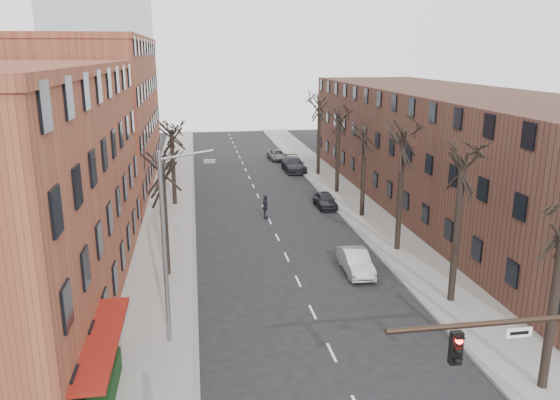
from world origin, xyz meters
name	(u,v)px	position (x,y,z in m)	size (l,w,h in m)	color
sidewalk_left	(171,202)	(-8.00, 35.00, 0.07)	(4.00, 90.00, 0.15)	gray
sidewalk_right	(344,195)	(8.00, 35.00, 0.07)	(4.00, 90.00, 0.15)	gray
building_left_far	(89,115)	(-16.00, 44.00, 7.00)	(12.00, 28.00, 14.00)	brown
building_right	(452,150)	(16.00, 30.00, 5.00)	(12.00, 50.00, 10.00)	#4A2D22
awning_left	(108,400)	(-9.40, 6.00, 0.00)	(1.20, 7.00, 0.15)	maroon
tree_right_a	(541,389)	(7.60, 4.00, 0.00)	(5.20, 5.20, 10.00)	black
tree_right_b	(450,302)	(7.60, 12.00, 0.00)	(5.20, 5.20, 10.80)	black
tree_right_c	(397,251)	(7.60, 20.00, 0.00)	(5.20, 5.20, 11.60)	black
tree_right_d	(362,217)	(7.60, 28.00, 0.00)	(5.20, 5.20, 10.00)	black
tree_right_e	(337,193)	(7.60, 36.00, 0.00)	(5.20, 5.20, 10.80)	black
tree_right_f	(318,175)	(7.60, 44.00, 0.00)	(5.20, 5.20, 11.60)	black
tree_left_a	(168,276)	(-7.60, 18.00, 0.00)	(5.20, 5.20, 9.50)	black
tree_left_b	(175,205)	(-7.60, 34.00, 0.00)	(5.20, 5.20, 9.50)	black
streetlight	(168,241)	(-7.03, 10.00, 5.01)	(2.45, 0.22, 9.03)	slate
silver_sedan	(356,262)	(3.72, 16.79, 0.69)	(1.46, 4.19, 1.38)	#A8ABAF
parked_car_near	(325,200)	(5.30, 31.27, 0.66)	(1.56, 3.88, 1.32)	black
parked_car_mid	(294,164)	(5.30, 46.36, 0.79)	(2.21, 5.43, 1.58)	black
parked_car_far	(277,155)	(4.52, 53.49, 0.60)	(2.00, 4.35, 1.21)	#5C5E64
pedestrian_crossing	(265,207)	(-0.26, 28.74, 0.97)	(1.14, 0.47, 1.94)	black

